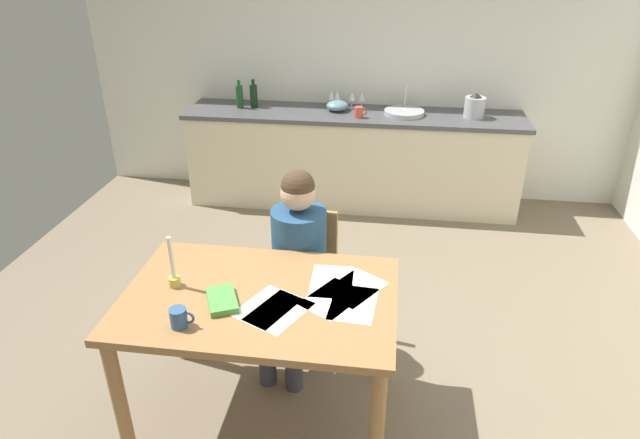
{
  "coord_description": "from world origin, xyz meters",
  "views": [
    {
      "loc": [
        0.38,
        -2.66,
        2.32
      ],
      "look_at": [
        -0.02,
        0.17,
        0.85
      ],
      "focal_mm": 30.74,
      "sensor_mm": 36.0,
      "label": 1
    }
  ],
  "objects_px": {
    "wine_glass_back_right": "(331,96)",
    "wine_glass_by_kettle": "(352,97)",
    "dining_table": "(260,314)",
    "chair_at_table": "(303,273)",
    "wine_glass_near_sink": "(362,97)",
    "sink_unit": "(404,112)",
    "stovetop_kettle": "(475,106)",
    "book_magazine": "(222,300)",
    "mixing_bowl": "(337,106)",
    "bottle_oil": "(240,96)",
    "wine_glass_back_left": "(337,96)",
    "coffee_mug": "(179,318)",
    "candlestick": "(173,273)",
    "bottle_vinegar": "(254,95)",
    "teacup_on_counter": "(359,112)",
    "person_seated": "(296,258)"
  },
  "relations": [
    {
      "from": "wine_glass_back_right",
      "to": "wine_glass_by_kettle",
      "type": "bearing_deg",
      "value": 0.0
    },
    {
      "from": "dining_table",
      "to": "chair_at_table",
      "type": "height_order",
      "value": "chair_at_table"
    },
    {
      "from": "wine_glass_near_sink",
      "to": "sink_unit",
      "type": "bearing_deg",
      "value": -20.13
    },
    {
      "from": "stovetop_kettle",
      "to": "wine_glass_by_kettle",
      "type": "xyz_separation_m",
      "value": [
        -1.1,
        0.15,
        0.01
      ]
    },
    {
      "from": "book_magazine",
      "to": "mixing_bowl",
      "type": "relative_size",
      "value": 1.06
    },
    {
      "from": "chair_at_table",
      "to": "dining_table",
      "type": "bearing_deg",
      "value": -98.37
    },
    {
      "from": "bottle_oil",
      "to": "stovetop_kettle",
      "type": "relative_size",
      "value": 1.18
    },
    {
      "from": "bottle_oil",
      "to": "wine_glass_back_left",
      "type": "height_order",
      "value": "bottle_oil"
    },
    {
      "from": "wine_glass_by_kettle",
      "to": "wine_glass_back_right",
      "type": "xyz_separation_m",
      "value": [
        -0.19,
        0.0,
        0.0
      ]
    },
    {
      "from": "coffee_mug",
      "to": "wine_glass_near_sink",
      "type": "bearing_deg",
      "value": 79.89
    },
    {
      "from": "candlestick",
      "to": "bottle_vinegar",
      "type": "xyz_separation_m",
      "value": [
        -0.3,
        2.81,
        0.15
      ]
    },
    {
      "from": "bottle_vinegar",
      "to": "teacup_on_counter",
      "type": "xyz_separation_m",
      "value": [
        1.01,
        -0.21,
        -0.06
      ]
    },
    {
      "from": "chair_at_table",
      "to": "wine_glass_back_left",
      "type": "bearing_deg",
      "value": 91.28
    },
    {
      "from": "dining_table",
      "to": "book_magazine",
      "type": "bearing_deg",
      "value": -150.81
    },
    {
      "from": "chair_at_table",
      "to": "stovetop_kettle",
      "type": "xyz_separation_m",
      "value": [
        1.19,
        2.09,
        0.51
      ]
    },
    {
      "from": "mixing_bowl",
      "to": "wine_glass_near_sink",
      "type": "bearing_deg",
      "value": 27.25
    },
    {
      "from": "mixing_bowl",
      "to": "wine_glass_back_right",
      "type": "distance_m",
      "value": 0.15
    },
    {
      "from": "person_seated",
      "to": "mixing_bowl",
      "type": "bearing_deg",
      "value": 90.41
    },
    {
      "from": "bottle_oil",
      "to": "mixing_bowl",
      "type": "height_order",
      "value": "bottle_oil"
    },
    {
      "from": "mixing_bowl",
      "to": "stovetop_kettle",
      "type": "height_order",
      "value": "stovetop_kettle"
    },
    {
      "from": "bottle_oil",
      "to": "mixing_bowl",
      "type": "bearing_deg",
      "value": 1.5
    },
    {
      "from": "bottle_vinegar",
      "to": "stovetop_kettle",
      "type": "height_order",
      "value": "bottle_vinegar"
    },
    {
      "from": "sink_unit",
      "to": "wine_glass_by_kettle",
      "type": "xyz_separation_m",
      "value": [
        -0.49,
        0.15,
        0.09
      ]
    },
    {
      "from": "wine_glass_back_right",
      "to": "wine_glass_near_sink",
      "type": "bearing_deg",
      "value": 0.0
    },
    {
      "from": "dining_table",
      "to": "sink_unit",
      "type": "bearing_deg",
      "value": 76.26
    },
    {
      "from": "chair_at_table",
      "to": "mixing_bowl",
      "type": "relative_size",
      "value": 4.25
    },
    {
      "from": "stovetop_kettle",
      "to": "wine_glass_by_kettle",
      "type": "relative_size",
      "value": 1.43
    },
    {
      "from": "dining_table",
      "to": "wine_glass_back_left",
      "type": "xyz_separation_m",
      "value": [
        0.05,
        2.92,
        0.34
      ]
    },
    {
      "from": "coffee_mug",
      "to": "wine_glass_back_left",
      "type": "relative_size",
      "value": 0.74
    },
    {
      "from": "mixing_bowl",
      "to": "teacup_on_counter",
      "type": "bearing_deg",
      "value": -41.67
    },
    {
      "from": "coffee_mug",
      "to": "bottle_vinegar",
      "type": "bearing_deg",
      "value": 97.99
    },
    {
      "from": "wine_glass_by_kettle",
      "to": "coffee_mug",
      "type": "bearing_deg",
      "value": -98.49
    },
    {
      "from": "mixing_bowl",
      "to": "candlestick",
      "type": "bearing_deg",
      "value": -100.13
    },
    {
      "from": "dining_table",
      "to": "bottle_vinegar",
      "type": "xyz_separation_m",
      "value": [
        -0.73,
        2.83,
        0.34
      ]
    },
    {
      "from": "dining_table",
      "to": "book_magazine",
      "type": "height_order",
      "value": "book_magazine"
    },
    {
      "from": "candlestick",
      "to": "wine_glass_back_right",
      "type": "bearing_deg",
      "value": 81.62
    },
    {
      "from": "chair_at_table",
      "to": "bottle_vinegar",
      "type": "relative_size",
      "value": 3.32
    },
    {
      "from": "sink_unit",
      "to": "person_seated",
      "type": "bearing_deg",
      "value": -104.88
    },
    {
      "from": "chair_at_table",
      "to": "coffee_mug",
      "type": "height_order",
      "value": "coffee_mug"
    },
    {
      "from": "bottle_oil",
      "to": "stovetop_kettle",
      "type": "height_order",
      "value": "bottle_oil"
    },
    {
      "from": "dining_table",
      "to": "wine_glass_by_kettle",
      "type": "relative_size",
      "value": 8.64
    },
    {
      "from": "book_magazine",
      "to": "teacup_on_counter",
      "type": "bearing_deg",
      "value": 56.53
    },
    {
      "from": "wine_glass_back_left",
      "to": "wine_glass_back_right",
      "type": "xyz_separation_m",
      "value": [
        -0.05,
        0.0,
        0.0
      ]
    },
    {
      "from": "bottle_oil",
      "to": "stovetop_kettle",
      "type": "xyz_separation_m",
      "value": [
        2.14,
        -0.02,
        -0.01
      ]
    },
    {
      "from": "wine_glass_back_right",
      "to": "dining_table",
      "type": "bearing_deg",
      "value": -89.9
    },
    {
      "from": "book_magazine",
      "to": "teacup_on_counter",
      "type": "relative_size",
      "value": 1.92
    },
    {
      "from": "wine_glass_back_left",
      "to": "wine_glass_near_sink",
      "type": "bearing_deg",
      "value": 0.0
    },
    {
      "from": "stovetop_kettle",
      "to": "wine_glass_back_right",
      "type": "distance_m",
      "value": 1.3
    },
    {
      "from": "candlestick",
      "to": "teacup_on_counter",
      "type": "distance_m",
      "value": 2.7
    },
    {
      "from": "dining_table",
      "to": "wine_glass_by_kettle",
      "type": "bearing_deg",
      "value": 86.33
    }
  ]
}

